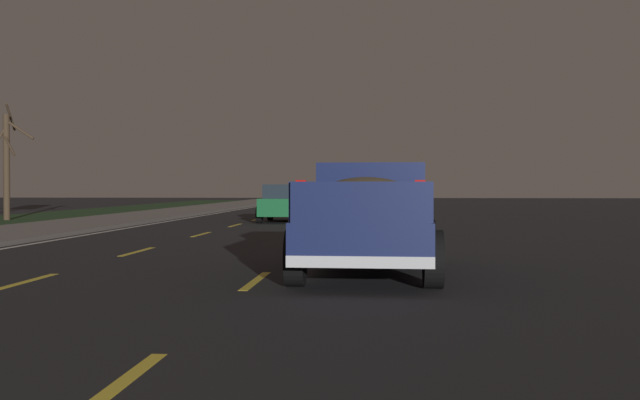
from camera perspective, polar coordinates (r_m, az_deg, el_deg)
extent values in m
plane|color=black|center=(29.09, -2.98, -1.91)|extent=(144.00, 144.00, 0.00)
cube|color=slate|center=(30.92, -16.81, -1.67)|extent=(108.00, 4.00, 0.12)
cube|color=yellow|center=(6.13, -14.44, -12.86)|extent=(2.40, 0.14, 0.01)
cube|color=yellow|center=(12.52, -4.58, -5.73)|extent=(2.40, 0.14, 0.01)
cube|color=yellow|center=(19.33, -1.43, -3.36)|extent=(2.40, 0.14, 0.01)
cube|color=yellow|center=(24.51, -0.22, -2.44)|extent=(2.40, 0.14, 0.01)
cube|color=yellow|center=(30.79, 0.70, -1.74)|extent=(2.40, 0.14, 0.01)
cube|color=yellow|center=(36.11, 1.23, -1.34)|extent=(2.40, 0.14, 0.01)
cube|color=yellow|center=(41.21, 1.60, -1.05)|extent=(2.40, 0.14, 0.01)
cube|color=yellow|center=(48.08, 1.98, -0.76)|extent=(2.40, 0.14, 0.01)
cube|color=yellow|center=(53.68, 2.22, -0.58)|extent=(2.40, 0.14, 0.01)
cube|color=yellow|center=(59.00, 2.41, -0.44)|extent=(2.40, 0.14, 0.01)
cube|color=yellow|center=(65.16, 2.58, -0.30)|extent=(2.40, 0.14, 0.01)
cube|color=yellow|center=(71.81, 2.74, -0.18)|extent=(2.40, 0.14, 0.01)
cube|color=yellow|center=(78.47, 2.87, -0.08)|extent=(2.40, 0.14, 0.01)
cube|color=yellow|center=(13.05, -20.38, -5.51)|extent=(2.40, 0.14, 0.01)
cube|color=yellow|center=(18.44, -12.85, -3.59)|extent=(2.40, 0.14, 0.01)
cube|color=yellow|center=(24.66, -8.43, -2.43)|extent=(2.40, 0.14, 0.01)
cube|color=yellow|center=(30.31, -6.03, -1.79)|extent=(2.40, 0.14, 0.01)
cube|color=yellow|center=(35.31, -4.56, -1.39)|extent=(2.40, 0.14, 0.01)
cube|color=yellow|center=(40.82, -3.36, -1.07)|extent=(2.40, 0.14, 0.01)
cube|color=yellow|center=(47.19, -2.32, -0.79)|extent=(2.40, 0.14, 0.01)
cube|color=yellow|center=(52.20, -1.69, -0.62)|extent=(2.40, 0.14, 0.01)
cube|color=yellow|center=(57.80, -1.11, -0.47)|extent=(2.40, 0.14, 0.01)
cube|color=yellow|center=(63.70, -0.61, -0.33)|extent=(2.40, 0.14, 0.01)
cube|color=yellow|center=(70.62, -0.13, -0.20)|extent=(2.40, 0.14, 0.01)
cube|color=yellow|center=(76.07, 0.19, -0.12)|extent=(2.40, 0.14, 0.01)
cube|color=yellow|center=(81.08, 0.44, -0.05)|extent=(2.40, 0.14, 0.01)
cube|color=silver|center=(30.17, -12.73, -1.82)|extent=(108.00, 0.14, 0.01)
cube|color=#141E4C|center=(13.43, 3.56, -2.42)|extent=(5.47, 2.20, 0.60)
cube|color=#141E4C|center=(14.59, 3.79, 0.80)|extent=(2.23, 1.92, 0.90)
cube|color=#1E2833|center=(13.54, 3.59, 1.00)|extent=(0.09, 1.44, 0.50)
cube|color=#141E4C|center=(12.41, -1.02, -0.02)|extent=(3.02, 0.19, 0.56)
cube|color=#141E4C|center=(12.31, 7.69, -0.03)|extent=(3.02, 0.19, 0.56)
cube|color=#141E4C|center=(10.75, 2.86, -0.17)|extent=(0.15, 1.88, 0.56)
cube|color=silver|center=(10.80, 2.86, -4.42)|extent=(0.19, 2.00, 0.16)
cube|color=red|center=(10.84, -1.36, 0.89)|extent=(0.07, 0.14, 0.20)
cube|color=red|center=(10.74, 7.13, 0.89)|extent=(0.07, 0.14, 0.20)
ellipsoid|color=#4C422D|center=(12.33, 3.32, 0.16)|extent=(2.65, 1.61, 0.64)
sphere|color=silver|center=(12.85, 1.83, -0.43)|extent=(0.40, 0.40, 0.40)
sphere|color=beige|center=(11.72, 4.62, -0.67)|extent=(0.34, 0.34, 0.34)
cylinder|color=black|center=(15.30, 0.14, -2.94)|extent=(0.84, 0.28, 0.84)
cylinder|color=black|center=(15.21, 7.66, -2.97)|extent=(0.84, 0.28, 0.84)
cylinder|color=black|center=(11.77, -1.75, -4.12)|extent=(0.84, 0.28, 0.84)
cylinder|color=black|center=(11.66, 8.05, -4.18)|extent=(0.84, 0.28, 0.84)
cube|color=#14592D|center=(33.15, -2.39, -0.46)|extent=(4.41, 1.83, 0.70)
cube|color=#1E2833|center=(32.89, -2.44, 0.62)|extent=(2.47, 1.60, 0.56)
cylinder|color=black|center=(34.76, -3.56, -0.88)|extent=(0.68, 0.22, 0.68)
cylinder|color=black|center=(34.55, -0.60, -0.88)|extent=(0.68, 0.22, 0.68)
cylinder|color=black|center=(31.80, -4.33, -1.05)|extent=(0.68, 0.22, 0.68)
cylinder|color=black|center=(31.57, -1.10, -1.06)|extent=(0.68, 0.22, 0.68)
cube|color=red|center=(31.01, -2.87, -0.47)|extent=(0.09, 1.51, 0.10)
cube|color=silver|center=(35.54, 3.67, -0.37)|extent=(4.43, 1.87, 0.70)
cube|color=#1E2833|center=(35.28, 3.67, 0.65)|extent=(2.49, 1.62, 0.56)
cylinder|color=black|center=(37.05, 2.27, -0.76)|extent=(0.68, 0.22, 0.68)
cylinder|color=black|center=(37.05, 5.05, -0.76)|extent=(0.68, 0.22, 0.68)
cylinder|color=black|center=(34.06, 2.17, -0.91)|extent=(0.68, 0.22, 0.68)
cylinder|color=black|center=(34.07, 5.20, -0.92)|extent=(0.68, 0.22, 0.68)
cube|color=red|center=(33.39, 3.69, -0.37)|extent=(0.10, 1.51, 0.10)
cylinder|color=#423323|center=(37.32, -21.40, 2.19)|extent=(0.28, 0.28, 4.59)
cylinder|color=#423323|center=(37.94, -21.15, 5.53)|extent=(1.14, 0.23, 1.14)
cylinder|color=#423323|center=(36.74, -21.21, 3.63)|extent=(0.98, 0.93, 0.99)
cylinder|color=#423323|center=(37.15, -20.57, 4.71)|extent=(0.12, 1.26, 0.88)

